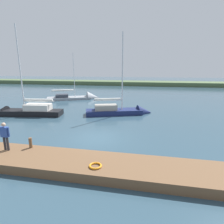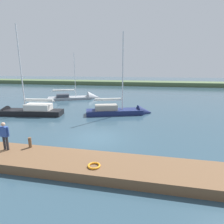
{
  "view_description": "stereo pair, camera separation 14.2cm",
  "coord_description": "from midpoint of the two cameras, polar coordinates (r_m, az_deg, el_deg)",
  "views": [
    {
      "loc": [
        -3.73,
        12.88,
        5.36
      ],
      "look_at": [
        -0.57,
        -3.46,
        1.31
      ],
      "focal_mm": 29.02,
      "sensor_mm": 36.0,
      "label": 1
    },
    {
      "loc": [
        -3.87,
        12.85,
        5.36
      ],
      "look_at": [
        -0.57,
        -3.46,
        1.31
      ],
      "focal_mm": 29.02,
      "sensor_mm": 36.0,
      "label": 2
    }
  ],
  "objects": [
    {
      "name": "mooring_post_near",
      "position": [
        12.51,
        -24.12,
        -8.76
      ],
      "size": [
        0.19,
        0.19,
        0.64
      ],
      "primitive_type": "cylinder",
      "color": "brown",
      "rests_on": "dock_pier"
    },
    {
      "name": "sailboat_far_right",
      "position": [
        32.95,
        -9.72,
        4.34
      ],
      "size": [
        9.24,
        6.13,
        8.99
      ],
      "rotation": [
        0.0,
        0.0,
        3.59
      ],
      "color": "gray",
      "rests_on": "ground_plane"
    },
    {
      "name": "person_on_dock",
      "position": [
        12.58,
        -30.48,
        -6.03
      ],
      "size": [
        0.66,
        0.23,
        1.74
      ],
      "rotation": [
        0.0,
        0.0,
        4.7
      ],
      "color": "#28282D",
      "rests_on": "dock_pier"
    },
    {
      "name": "sailboat_near_dock",
      "position": [
        23.55,
        -25.51,
        -0.07
      ],
      "size": [
        8.41,
        2.88,
        10.73
      ],
      "rotation": [
        0.0,
        0.0,
        0.13
      ],
      "color": "black",
      "rests_on": "ground_plane"
    },
    {
      "name": "life_ring_buoy",
      "position": [
        9.55,
        -5.25,
        -16.49
      ],
      "size": [
        0.66,
        0.66,
        0.1
      ],
      "primitive_type": "torus",
      "color": "orange",
      "rests_on": "dock_pier"
    },
    {
      "name": "far_shoreline",
      "position": [
        60.03,
        7.84,
        8.42
      ],
      "size": [
        180.0,
        8.0,
        2.4
      ],
      "primitive_type": "cube",
      "color": "#4C603D",
      "rests_on": "ground_plane"
    },
    {
      "name": "sailboat_behind_pier",
      "position": [
        21.64,
        3.51,
        -0.09
      ],
      "size": [
        8.08,
        4.31,
        10.07
      ],
      "rotation": [
        0.0,
        0.0,
        3.47
      ],
      "color": "navy",
      "rests_on": "ground_plane"
    },
    {
      "name": "dock_pier",
      "position": [
        10.54,
        -11.69,
        -15.58
      ],
      "size": [
        21.58,
        2.57,
        0.52
      ],
      "primitive_type": "cube",
      "color": "brown",
      "rests_on": "ground_plane"
    },
    {
      "name": "ground_plane",
      "position": [
        14.44,
        -4.71,
        -8.15
      ],
      "size": [
        200.0,
        200.0,
        0.0
      ],
      "primitive_type": "plane",
      "color": "#2D4756"
    }
  ]
}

